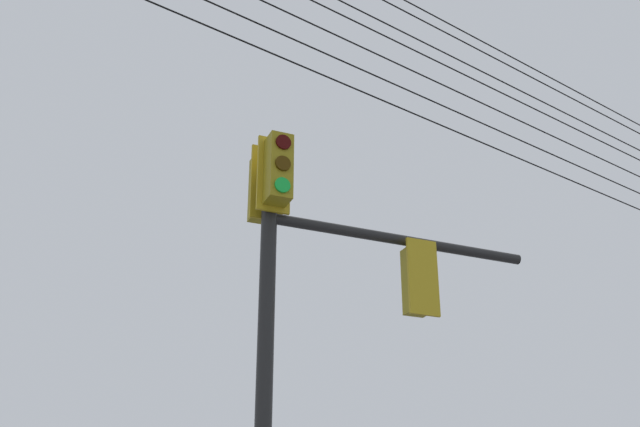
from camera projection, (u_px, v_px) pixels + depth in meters
The scene contains 1 object.
signal_mast_assembly at pixel (310, 291), 9.76m from camera, with size 3.71×2.30×6.71m.
Camera 1 is at (6.54, 6.33, 1.61)m, focal length 44.40 mm.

